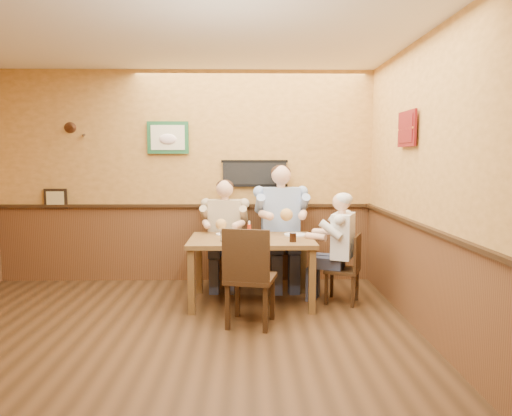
{
  "coord_description": "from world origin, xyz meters",
  "views": [
    {
      "loc": [
        0.84,
        -3.6,
        1.66
      ],
      "look_at": [
        0.94,
        1.45,
        1.1
      ],
      "focal_mm": 32.0,
      "sensor_mm": 36.0,
      "label": 1
    }
  ],
  "objects": [
    {
      "name": "diner_tan_shirt",
      "position": [
        0.55,
        2.22,
        0.62
      ],
      "size": [
        0.61,
        0.61,
        1.24
      ],
      "primitive_type": null,
      "rotation": [
        0.0,
        0.0,
        -0.07
      ],
      "color": "tan",
      "rests_on": "ground"
    },
    {
      "name": "plate_far_right",
      "position": [
        1.4,
        1.68,
        0.76
      ],
      "size": [
        0.33,
        0.33,
        0.02
      ],
      "primitive_type": "cylinder",
      "rotation": [
        0.0,
        0.0,
        0.29
      ],
      "color": "silver",
      "rests_on": "dining_table"
    },
    {
      "name": "cola_tumbler",
      "position": [
        1.33,
        1.27,
        0.8
      ],
      "size": [
        0.09,
        0.09,
        0.1
      ],
      "primitive_type": "cylinder",
      "rotation": [
        0.0,
        0.0,
        0.26
      ],
      "color": "black",
      "rests_on": "dining_table"
    },
    {
      "name": "chair_near_side",
      "position": [
        0.87,
        0.81,
        0.5
      ],
      "size": [
        0.55,
        0.55,
        0.99
      ],
      "primitive_type": null,
      "rotation": [
        0.0,
        0.0,
        2.91
      ],
      "color": "#321F0F",
      "rests_on": "ground"
    },
    {
      "name": "chair_back_right",
      "position": [
        1.27,
        2.24,
        0.49
      ],
      "size": [
        0.49,
        0.49,
        0.98
      ],
      "primitive_type": null,
      "rotation": [
        0.0,
        0.0,
        0.08
      ],
      "color": "#321F0F",
      "rests_on": "ground"
    },
    {
      "name": "salt_shaker",
      "position": [
        0.71,
        1.47,
        0.79
      ],
      "size": [
        0.04,
        0.04,
        0.08
      ],
      "primitive_type": "cylinder",
      "rotation": [
        0.0,
        0.0,
        0.09
      ],
      "color": "white",
      "rests_on": "dining_table"
    },
    {
      "name": "chair_right_end",
      "position": [
        1.93,
        1.49,
        0.4
      ],
      "size": [
        0.48,
        0.48,
        0.8
      ],
      "primitive_type": null,
      "rotation": [
        0.0,
        0.0,
        -1.96
      ],
      "color": "#321F0F",
      "rests_on": "ground"
    },
    {
      "name": "diner_white_elder",
      "position": [
        1.93,
        1.49,
        0.57
      ],
      "size": [
        0.69,
        0.69,
        1.14
      ],
      "primitive_type": null,
      "rotation": [
        0.0,
        0.0,
        -1.96
      ],
      "color": "silver",
      "rests_on": "ground"
    },
    {
      "name": "water_glass_left",
      "position": [
        0.58,
        1.33,
        0.81
      ],
      "size": [
        0.1,
        0.1,
        0.12
      ],
      "primitive_type": "cylinder",
      "rotation": [
        0.0,
        0.0,
        0.36
      ],
      "color": "white",
      "rests_on": "dining_table"
    },
    {
      "name": "dining_table",
      "position": [
        0.89,
        1.5,
        0.66
      ],
      "size": [
        1.4,
        0.9,
        0.75
      ],
      "color": "brown",
      "rests_on": "ground"
    },
    {
      "name": "plate_far_left",
      "position": [
        0.58,
        1.76,
        0.76
      ],
      "size": [
        0.26,
        0.26,
        0.01
      ],
      "primitive_type": "cylinder",
      "rotation": [
        0.0,
        0.0,
        0.2
      ],
      "color": "white",
      "rests_on": "dining_table"
    },
    {
      "name": "diner_blue_polo",
      "position": [
        1.27,
        2.24,
        0.7
      ],
      "size": [
        0.7,
        0.7,
        1.41
      ],
      "primitive_type": null,
      "rotation": [
        0.0,
        0.0,
        0.08
      ],
      "color": "#859EC8",
      "rests_on": "ground"
    },
    {
      "name": "chair_back_left",
      "position": [
        0.55,
        2.22,
        0.43
      ],
      "size": [
        0.43,
        0.43,
        0.87
      ],
      "primitive_type": null,
      "rotation": [
        0.0,
        0.0,
        -0.07
      ],
      "color": "#321F0F",
      "rests_on": "ground"
    },
    {
      "name": "hot_sauce_bottle",
      "position": [
        0.86,
        1.53,
        0.84
      ],
      "size": [
        0.05,
        0.05,
        0.17
      ],
      "primitive_type": "cylinder",
      "rotation": [
        0.0,
        0.0,
        -0.21
      ],
      "color": "red",
      "rests_on": "dining_table"
    },
    {
      "name": "pepper_shaker",
      "position": [
        0.79,
        1.57,
        0.79
      ],
      "size": [
        0.04,
        0.04,
        0.08
      ],
      "primitive_type": "cylinder",
      "rotation": [
        0.0,
        0.0,
        -0.17
      ],
      "color": "black",
      "rests_on": "dining_table"
    },
    {
      "name": "water_glass_mid",
      "position": [
        1.02,
        1.26,
        0.81
      ],
      "size": [
        0.11,
        0.11,
        0.12
      ],
      "primitive_type": "cylinder",
      "rotation": [
        0.0,
        0.0,
        -0.44
      ],
      "color": "silver",
      "rests_on": "dining_table"
    },
    {
      "name": "room",
      "position": [
        0.14,
        0.17,
        1.69
      ],
      "size": [
        5.02,
        5.03,
        2.81
      ],
      "color": "black",
      "rests_on": "ground"
    }
  ]
}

